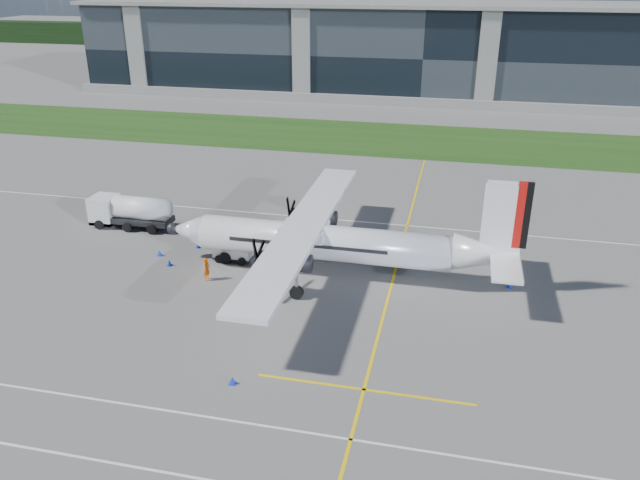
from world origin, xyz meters
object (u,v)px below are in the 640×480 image
Objects in this scene: baggage_tug at (234,248)px; ground_crew_person at (207,267)px; safety_cone_nose_port at (169,263)px; safety_cone_portwing at (232,380)px; turboprop_aircraft at (337,224)px; fuel_tanker_truck at (125,211)px; safety_cone_nose_stbd at (198,245)px; safety_cone_tail at (510,285)px; safety_cone_fwd at (160,253)px.

ground_crew_person is (-0.71, -3.74, 0.06)m from baggage_tug.
safety_cone_portwing is (9.89, -12.96, 0.00)m from safety_cone_nose_port.
baggage_tug is 6.28× the size of safety_cone_nose_port.
turboprop_aircraft reaches higher than baggage_tug.
safety_cone_nose_port is 16.30m from safety_cone_portwing.
fuel_tanker_truck is at bearing 131.20° from safety_cone_portwing.
safety_cone_portwing is at bearing -148.34° from ground_crew_person.
turboprop_aircraft is 12.78m from safety_cone_nose_stbd.
fuel_tanker_truck is 15.19× the size of safety_cone_nose_stbd.
fuel_tanker_truck is 15.19× the size of safety_cone_tail.
ground_crew_person is 4.02× the size of safety_cone_portwing.
baggage_tug is 1.56× the size of ground_crew_person.
safety_cone_portwing is (5.42, -15.14, -0.69)m from baggage_tug.
safety_cone_nose_stbd is (7.92, -2.83, -1.17)m from fuel_tanker_truck.
ground_crew_person is at bearing 118.30° from safety_cone_portwing.
safety_cone_nose_stbd is at bearing 169.32° from turboprop_aircraft.
baggage_tug is 6.09m from safety_cone_fwd.
safety_cone_portwing is at bearing -101.51° from turboprop_aircraft.
fuel_tanker_truck is 15.19× the size of safety_cone_portwing.
safety_cone_fwd is (-6.02, -0.69, -0.69)m from baggage_tug.
fuel_tanker_truck reaches higher than safety_cone_portwing.
safety_cone_nose_stbd is 1.00× the size of safety_cone_nose_port.
turboprop_aircraft is 15.10m from safety_cone_portwing.
turboprop_aircraft reaches higher than ground_crew_person.
safety_cone_portwing is at bearing -135.71° from safety_cone_tail.
safety_cone_nose_stbd and safety_cone_nose_port have the same top height.
safety_cone_tail is 25.39m from safety_cone_nose_port.
safety_cone_nose_port is at bearing 70.75° from ground_crew_person.
baggage_tug is (-8.34, 0.83, -3.15)m from turboprop_aircraft.
safety_cone_nose_stbd is at bearing 176.42° from safety_cone_tail.
safety_cone_tail is at bearing 3.33° from turboprop_aircraft.
safety_cone_fwd and safety_cone_portwing have the same top height.
safety_cone_tail is 1.00× the size of safety_cone_nose_port.
safety_cone_nose_stbd is 1.00× the size of safety_cone_portwing.
fuel_tanker_truck reaches higher than safety_cone_tail.
safety_cone_tail is at bearing -0.28° from baggage_tug.
fuel_tanker_truck is 2.42× the size of baggage_tug.
safety_cone_fwd is at bearing -173.47° from baggage_tug.
fuel_tanker_truck is at bearing 137.77° from safety_cone_nose_port.
safety_cone_tail is 1.00× the size of safety_cone_portwing.
ground_crew_person is 6.17m from safety_cone_fwd.
baggage_tug is 6.28× the size of safety_cone_tail.
turboprop_aircraft reaches higher than fuel_tanker_truck.
baggage_tug is at bearing 26.00° from safety_cone_nose_port.
fuel_tanker_truck reaches higher than safety_cone_nose_stbd.
safety_cone_tail is 1.00× the size of safety_cone_fwd.
fuel_tanker_truck reaches higher than ground_crew_person.
fuel_tanker_truck is at bearing 159.76° from baggage_tug.
fuel_tanker_truck reaches higher than baggage_tug.
ground_crew_person is 6.00m from safety_cone_nose_stbd.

